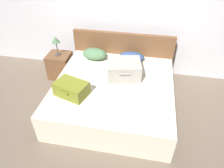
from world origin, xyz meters
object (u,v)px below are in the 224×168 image
at_px(bed, 114,95).
at_px(table_lamp, 56,41).
at_px(pillow_near_headboard, 95,54).
at_px(hard_case_large, 124,69).
at_px(pillow_center_head, 132,57).
at_px(nightstand, 60,65).
at_px(hard_case_medium, 71,89).

xyz_separation_m(bed, table_lamp, (-1.23, 0.70, 0.55)).
height_order(pillow_near_headboard, table_lamp, table_lamp).
bearing_deg(hard_case_large, pillow_near_headboard, 132.99).
relative_size(pillow_near_headboard, pillow_center_head, 1.00).
bearing_deg(hard_case_large, nightstand, 150.35).
bearing_deg(bed, nightstand, 150.46).
relative_size(pillow_near_headboard, table_lamp, 1.18).
relative_size(bed, pillow_near_headboard, 4.14).
xyz_separation_m(pillow_near_headboard, pillow_center_head, (0.69, 0.07, -0.02)).
height_order(hard_case_medium, nightstand, hard_case_medium).
relative_size(bed, nightstand, 3.81).
xyz_separation_m(hard_case_medium, table_lamp, (-0.66, 1.07, 0.20)).
distance_m(pillow_center_head, table_lamp, 1.44).
bearing_deg(table_lamp, nightstand, 0.00).
relative_size(hard_case_large, hard_case_medium, 1.14).
bearing_deg(nightstand, hard_case_medium, -58.29).
xyz_separation_m(pillow_center_head, table_lamp, (-1.43, -0.06, 0.22)).
bearing_deg(pillow_center_head, bed, -104.89).
relative_size(bed, table_lamp, 4.89).
height_order(nightstand, table_lamp, table_lamp).
bearing_deg(bed, hard_case_medium, -146.65).
bearing_deg(nightstand, hard_case_large, -18.66).
bearing_deg(table_lamp, pillow_near_headboard, -0.94).
bearing_deg(pillow_center_head, hard_case_medium, -124.29).
xyz_separation_m(hard_case_large, table_lamp, (-1.35, 0.46, 0.16)).
height_order(pillow_near_headboard, pillow_center_head, pillow_near_headboard).
bearing_deg(pillow_center_head, nightstand, -177.76).
bearing_deg(hard_case_medium, pillow_center_head, 72.89).
distance_m(hard_case_medium, table_lamp, 1.27).
bearing_deg(pillow_near_headboard, pillow_center_head, 5.66).
relative_size(hard_case_medium, table_lamp, 1.39).
bearing_deg(table_lamp, pillow_center_head, 2.24).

